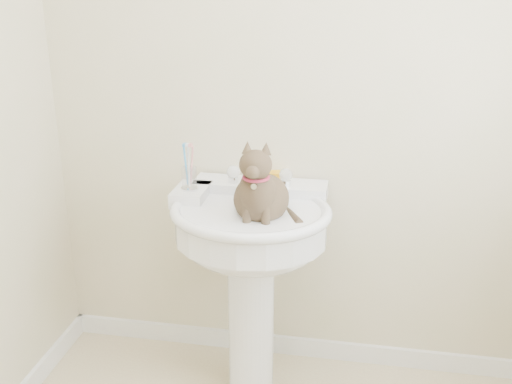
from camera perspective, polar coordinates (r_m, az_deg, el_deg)
The scene contains 7 objects.
wall_back at distance 2.44m, azimuth 4.76°, elevation 9.66°, with size 2.20×0.00×2.50m, color beige, non-canonical shape.
baseboard_back at distance 2.90m, azimuth 4.03°, elevation -14.44°, with size 2.20×0.02×0.09m, color white.
pedestal_sink at distance 2.36m, azimuth -0.53°, elevation -4.96°, with size 0.64×0.63×0.88m.
faucet at distance 2.41m, azimuth 0.22°, elevation 1.59°, with size 0.28×0.12×0.14m.
soap_bar at distance 2.50m, azimuth 1.29°, elevation 1.59°, with size 0.09×0.06×0.03m, color orange.
toothbrush_cup at distance 2.39m, azimuth -6.38°, elevation 1.38°, with size 0.07×0.07×0.19m.
cat at distance 2.21m, azimuth 0.42°, elevation -0.15°, with size 0.23×0.29×0.42m.
Camera 1 is at (0.24, -1.28, 1.70)m, focal length 42.00 mm.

